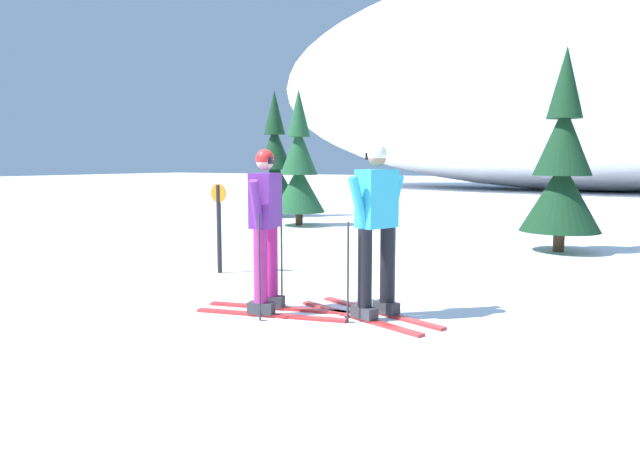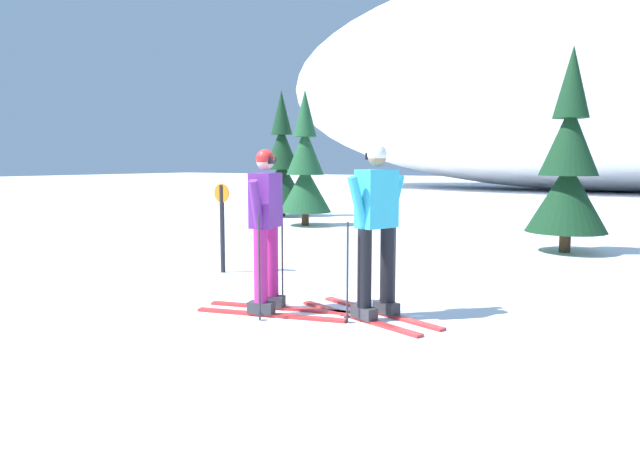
% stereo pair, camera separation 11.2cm
% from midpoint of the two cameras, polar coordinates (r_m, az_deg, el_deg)
% --- Properties ---
extents(ground_plane, '(120.00, 120.00, 0.00)m').
position_cam_midpoint_polar(ground_plane, '(6.77, -12.29, -7.90)').
color(ground_plane, white).
extents(skier_cyan_jacket, '(1.80, 0.96, 1.84)m').
position_cam_midpoint_polar(skier_cyan_jacket, '(6.23, 4.90, 0.06)').
color(skier_cyan_jacket, red).
rests_on(skier_cyan_jacket, ground).
extents(skier_purple_jacket, '(1.74, 0.86, 1.80)m').
position_cam_midpoint_polar(skier_purple_jacket, '(6.48, -5.69, 0.05)').
color(skier_purple_jacket, red).
rests_on(skier_purple_jacket, ground).
extents(pine_tree_far_left, '(1.46, 1.46, 3.77)m').
position_cam_midpoint_polar(pine_tree_far_left, '(17.99, -4.55, 6.19)').
color(pine_tree_far_left, '#47301E').
rests_on(pine_tree_far_left, ground).
extents(pine_tree_center_left, '(1.35, 1.35, 3.51)m').
position_cam_midpoint_polar(pine_tree_center_left, '(15.36, -2.26, 5.74)').
color(pine_tree_center_left, '#47301E').
rests_on(pine_tree_center_left, ground).
extents(pine_tree_center_right, '(1.44, 1.44, 3.73)m').
position_cam_midpoint_polar(pine_tree_center_right, '(11.71, 22.06, 5.51)').
color(pine_tree_center_right, '#47301E').
rests_on(pine_tree_center_right, ground).
extents(snow_ridge_background, '(39.73, 17.94, 13.08)m').
position_cam_midpoint_polar(snow_ridge_background, '(37.17, 24.94, 13.43)').
color(snow_ridge_background, white).
rests_on(snow_ridge_background, ground).
extents(trail_marker_post, '(0.28, 0.07, 1.34)m').
position_cam_midpoint_polar(trail_marker_post, '(8.94, -10.08, 0.60)').
color(trail_marker_post, black).
rests_on(trail_marker_post, ground).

